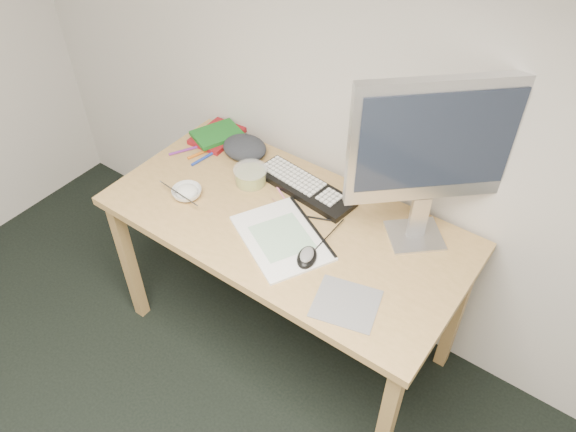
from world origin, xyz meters
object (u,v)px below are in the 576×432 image
(desk, at_px, (286,235))
(keyboard, at_px, (305,187))
(rice_bowl, at_px, (187,193))
(sketchpad, at_px, (282,238))
(monitor, at_px, (434,146))

(desk, height_order, keyboard, keyboard)
(desk, relative_size, rice_bowl, 11.81)
(sketchpad, height_order, keyboard, keyboard)
(sketchpad, height_order, monitor, monitor)
(desk, xyz_separation_m, sketchpad, (0.05, -0.09, 0.09))
(sketchpad, distance_m, rice_bowl, 0.45)
(desk, distance_m, monitor, 0.69)
(rice_bowl, bearing_deg, desk, 16.76)
(keyboard, relative_size, monitor, 0.67)
(keyboard, distance_m, monitor, 0.62)
(desk, distance_m, rice_bowl, 0.43)
(desk, xyz_separation_m, rice_bowl, (-0.40, -0.12, 0.10))
(desk, height_order, monitor, monitor)
(monitor, relative_size, rice_bowl, 5.51)
(desk, relative_size, monitor, 2.14)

